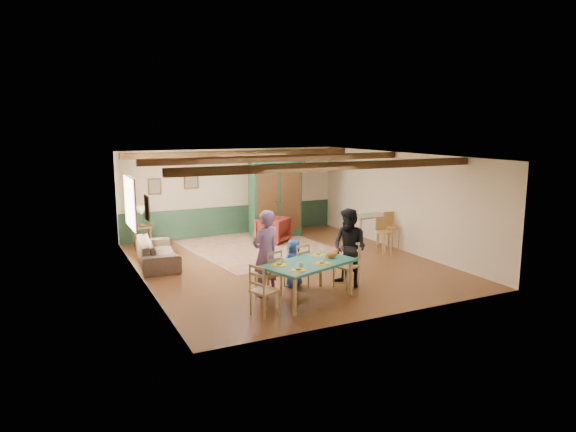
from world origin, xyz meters
name	(u,v)px	position (x,y,z in m)	size (l,w,h in m)	color
floor	(287,264)	(0.00, 0.00, 0.00)	(8.00, 8.00, 0.00)	#552D17
wall_back	(232,192)	(0.00, 4.00, 1.35)	(7.00, 0.02, 2.70)	beige
wall_left	(141,222)	(-3.50, 0.00, 1.35)	(0.02, 8.00, 2.70)	beige
wall_right	(401,202)	(3.50, 0.00, 1.35)	(0.02, 8.00, 2.70)	beige
ceiling	(287,156)	(0.00, 0.00, 2.70)	(7.00, 8.00, 0.02)	white
wainscot_back	(233,220)	(0.00, 3.98, 0.45)	(6.95, 0.03, 0.90)	#1D3524
ceiling_beam_front	(336,166)	(0.00, -2.30, 2.61)	(6.95, 0.16, 0.16)	#311F0D
ceiling_beam_mid	(280,158)	(0.00, 0.40, 2.61)	(6.95, 0.16, 0.16)	#311F0D
ceiling_beam_back	(242,153)	(0.00, 3.00, 2.61)	(6.95, 0.16, 0.16)	#311F0D
window_left	(130,203)	(-3.47, 1.70, 1.55)	(0.06, 1.60, 1.30)	white
picture_left_wall	(147,208)	(-3.47, -0.60, 1.75)	(0.04, 0.42, 0.52)	gray
picture_back_a	(191,180)	(-1.30, 3.97, 1.80)	(0.45, 0.04, 0.55)	gray
picture_back_b	(155,187)	(-2.40, 3.97, 1.65)	(0.38, 0.04, 0.48)	gray
dining_table	(309,281)	(-0.77, -2.61, 0.38)	(1.84, 1.02, 0.77)	#21685C
dining_chair_far_left	(268,273)	(-1.40, -2.05, 0.49)	(0.43, 0.45, 0.97)	#A68653
dining_chair_far_right	(296,265)	(-0.63, -1.78, 0.49)	(0.43, 0.45, 0.97)	#A68653
dining_chair_end_left	(265,290)	(-1.88, -3.00, 0.49)	(0.43, 0.45, 0.97)	#A68653
dining_chair_end_right	(346,265)	(0.34, -2.22, 0.49)	(0.43, 0.45, 0.97)	#A68653
person_man	(265,253)	(-1.43, -1.97, 0.88)	(0.64, 0.42, 1.76)	#7B5998
person_woman	(349,248)	(0.43, -2.19, 0.84)	(0.82, 0.64, 1.69)	black
person_child	(294,263)	(-0.65, -1.70, 0.51)	(0.50, 0.33, 1.03)	navy
cat	(331,254)	(-0.21, -2.52, 0.86)	(0.37, 0.14, 0.18)	#C77023
place_setting_near_left	(298,268)	(-1.22, -3.04, 0.82)	(0.41, 0.31, 0.11)	yellow
place_setting_near_center	(322,261)	(-0.59, -2.82, 0.82)	(0.41, 0.31, 0.11)	yellow
place_setting_far_left	(279,263)	(-1.39, -2.55, 0.82)	(0.41, 0.31, 0.11)	yellow
place_setting_far_right	(318,253)	(-0.32, -2.18, 0.82)	(0.41, 0.31, 0.11)	yellow
area_rug	(260,248)	(0.04, 1.86, 0.01)	(3.61, 4.28, 0.01)	tan
armoire	(275,198)	(1.10, 3.12, 1.21)	(1.71, 0.68, 2.41)	#163926
armchair	(273,230)	(0.66, 2.33, 0.38)	(0.81, 0.84, 0.76)	#420F0D
sofa	(158,252)	(-2.92, 1.35, 0.32)	(2.21, 0.86, 0.64)	#423329
end_table	(143,237)	(-2.93, 3.29, 0.31)	(0.51, 0.51, 0.62)	#311F0D
table_lamp	(141,216)	(-2.93, 3.29, 0.91)	(0.32, 0.32, 0.57)	beige
counter_table	(369,231)	(2.90, 0.61, 0.46)	(1.11, 0.65, 0.93)	tan
bar_stool_left	(384,236)	(2.71, -0.35, 0.51)	(0.36, 0.40, 1.02)	#AD7E43
bar_stool_right	(392,231)	(3.27, 0.07, 0.52)	(0.37, 0.41, 1.05)	#AD7E43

